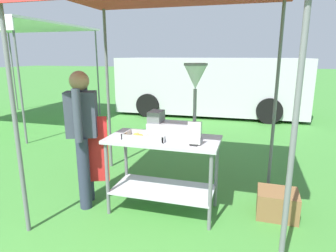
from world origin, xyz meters
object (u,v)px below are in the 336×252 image
Objects in this scene: vendor at (83,132)px; van_silver at (211,85)px; supply_crate at (277,204)px; donut_fryer at (179,113)px; neighbour_tent at (8,28)px; donut_cart at (163,158)px; menu_sign at (194,136)px; donut_tray at (146,137)px.

vendor is 6.11m from van_silver.
vendor is at bearing -171.27° from supply_crate.
donut_fryer is 6.25m from neighbour_tent.
donut_fryer is at bearing 1.99° from donut_cart.
donut_cart is at bearing -178.01° from donut_fryer.
vendor is at bearing -174.00° from donut_fryer.
menu_sign is 0.08× the size of neighbour_tent.
menu_sign is at bearing -8.39° from donut_tray.
donut_cart is 0.98m from vendor.
donut_tray is at bearing -163.26° from donut_fryer.
neighbour_tent is at bearing 145.57° from donut_tray.
van_silver is 5.67m from neighbour_tent.
neighbour_tent is at bearing -149.87° from van_silver.
donut_fryer is 1.51m from supply_crate.
donut_fryer is at bearing -168.52° from supply_crate.
menu_sign reaches higher than donut_tray.
neighbour_tent is (-4.72, -2.74, 1.56)m from van_silver.
van_silver reaches higher than vendor.
donut_fryer is at bearing 6.00° from vendor.
supply_crate is (0.89, 0.41, -0.84)m from menu_sign.
menu_sign reaches higher than donut_cart.
donut_tray reaches higher than supply_crate.
menu_sign is (0.55, -0.08, 0.08)m from donut_tray.
donut_fryer is 1.15m from vendor.
donut_cart is 0.55m from menu_sign.
donut_fryer is at bearing -31.77° from neighbour_tent.
donut_cart is 0.39× the size of neighbour_tent.
donut_tray reaches higher than donut_cart.
menu_sign is 0.56× the size of supply_crate.
vendor reaches higher than donut_tray.
van_silver is (-0.48, 5.96, -0.29)m from donut_fryer.
donut_cart is 0.23× the size of van_silver.
vendor is (-0.77, -0.01, 0.00)m from donut_tray.
supply_crate is 6.00m from van_silver.
donut_tray is 0.45m from donut_fryer.
donut_cart is at bearing -87.11° from van_silver.
donut_tray is 0.08× the size of van_silver.
neighbour_tent reaches higher than van_silver.
donut_cart is 1.39m from supply_crate.
supply_crate is at bearing 11.48° from donut_fryer.
donut_fryer is at bearing -85.36° from van_silver.
neighbour_tent is at bearing 140.74° from vendor.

